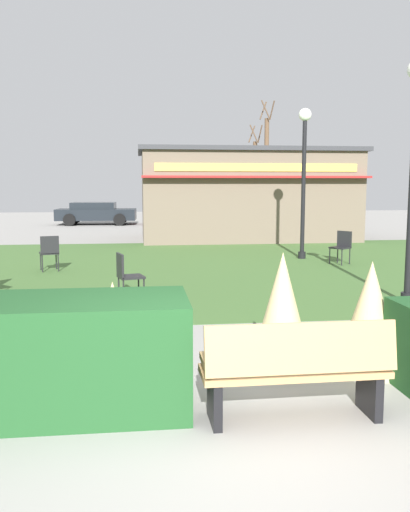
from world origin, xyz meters
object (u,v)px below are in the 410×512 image
park_bench (296,370)px  cafe_chair_east (126,273)px  food_kiosk (246,194)px  tree_left_bg (255,177)px  parked_car_west_slot (96,213)px  cafe_chair_west (49,250)px  cafe_chair_north (342,245)px  parked_car_center_slot (185,212)px  tree_right_bg (266,167)px  lamppost_far (304,165)px

park_bench → cafe_chair_east: 5.64m
food_kiosk → tree_left_bg: 14.72m
parked_car_west_slot → cafe_chair_west: bearing=-89.6°
park_bench → cafe_chair_east: park_bench is taller
park_bench → food_kiosk: bearing=80.4°
park_bench → cafe_chair_north: size_ratio=1.92×
cafe_chair_east → cafe_chair_north: bearing=36.0°
parked_car_center_slot → tree_right_bg: size_ratio=0.59×
park_bench → cafe_chair_north: park_bench is taller
cafe_chair_west → cafe_chair_east: 4.23m
food_kiosk → cafe_chair_north: food_kiosk is taller
lamppost_far → cafe_chair_north: size_ratio=4.80×
cafe_chair_east → parked_car_west_slot: parked_car_west_slot is taller
park_bench → cafe_chair_east: size_ratio=1.92×
cafe_chair_east → tree_left_bg: tree_left_bg is taller
park_bench → tree_left_bg: tree_left_bg is taller
food_kiosk → cafe_chair_north: bearing=-80.5°
cafe_chair_north → tree_left_bg: bearing=84.2°
park_bench → lamppost_far: bearing=72.8°
parked_car_center_slot → tree_right_bg: tree_right_bg is taller
cafe_chair_north → tree_right_bg: tree_right_bg is taller
lamppost_far → cafe_chair_north: lamppost_far is taller
food_kiosk → cafe_chair_west: 10.09m
lamppost_far → tree_left_bg: size_ratio=0.71×
cafe_chair_west → parked_car_west_slot: 16.29m
cafe_chair_north → cafe_chair_west: bearing=-177.0°
parked_car_west_slot → parked_car_center_slot: (4.86, -0.00, 0.00)m
food_kiosk → tree_left_bg: bearing=76.6°
park_bench → cafe_chair_north: (4.06, 9.54, 0.05)m
park_bench → tree_left_bg: size_ratio=0.28×
cafe_chair_west → park_bench: bearing=-68.6°
cafe_chair_east → parked_car_west_slot: (-2.06, 20.03, 0.12)m
park_bench → cafe_chair_west: 9.82m
cafe_chair_west → tree_left_bg: bearing=65.9°
cafe_chair_east → cafe_chair_north: 7.04m
food_kiosk → cafe_chair_east: bearing=-111.4°
cafe_chair_east → tree_left_bg: (7.88, 25.71, 2.11)m
cafe_chair_north → parked_car_west_slot: 17.69m
cafe_chair_east → park_bench: bearing=-73.2°
cafe_chair_north → cafe_chair_east: bearing=-144.0°
cafe_chair_east → food_kiosk: bearing=68.6°
lamppost_far → cafe_chair_east: (-4.94, -5.32, -2.16)m
food_kiosk → lamppost_far: bearing=-85.6°
tree_left_bg → park_bench: bearing=-101.4°
park_bench → parked_car_west_slot: parked_car_west_slot is taller
cafe_chair_north → tree_left_bg: size_ratio=0.15×
park_bench → food_kiosk: (2.84, 16.82, 1.28)m
food_kiosk → cafe_chair_north: size_ratio=9.48×
cafe_chair_east → tree_right_bg: 25.20m
cafe_chair_north → parked_car_west_slot: size_ratio=0.21×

